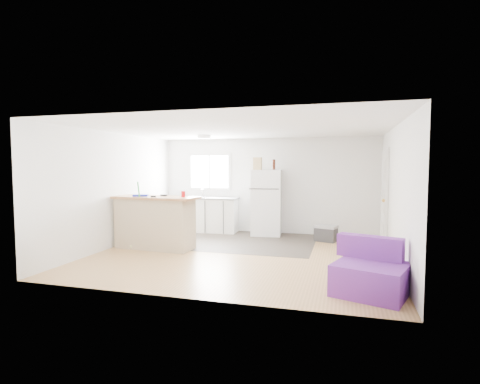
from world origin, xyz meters
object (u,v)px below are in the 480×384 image
object	(u,v)px
mop	(135,238)
cardboard_box	(258,164)
peninsula	(155,222)
bottle_right	(273,165)
refrigerator	(267,202)
purple_seat	(371,274)
bottle_left	(274,165)
red_cup	(183,194)
cooler	(326,233)
kitchen_cabinets	(200,214)
blue_tray	(141,195)
cleaner_jug	(182,243)

from	to	relation	value
mop	cardboard_box	bearing A→B (deg)	37.98
peninsula	bottle_right	size ratio (longest dim) A/B	7.22
refrigerator	purple_seat	distance (m)	4.42
mop	bottle_left	size ratio (longest dim) A/B	5.59
red_cup	bottle_left	distance (m)	2.55
red_cup	cooler	bearing A→B (deg)	31.68
bottle_left	refrigerator	bearing A→B (deg)	149.68
cardboard_box	bottle_right	size ratio (longest dim) A/B	1.20
cooler	mop	xyz separation A→B (m)	(-3.74, -1.83, 0.04)
purple_seat	red_cup	bearing A→B (deg)	172.84
peninsula	refrigerator	bearing A→B (deg)	52.38
kitchen_cabinets	refrigerator	xyz separation A→B (m)	(1.77, -0.04, 0.35)
red_cup	purple_seat	bearing A→B (deg)	-25.90
mop	red_cup	bearing A→B (deg)	-0.12
red_cup	bottle_left	size ratio (longest dim) A/B	0.48
purple_seat	bottle_right	size ratio (longest dim) A/B	4.41
peninsula	mop	distance (m)	0.51
refrigerator	blue_tray	bearing A→B (deg)	-141.84
cleaner_jug	blue_tray	world-z (taller)	blue_tray
mop	bottle_right	world-z (taller)	bottle_right
refrigerator	cleaner_jug	xyz separation A→B (m)	(-1.29, -2.16, -0.65)
purple_seat	bottle_right	distance (m)	4.51
cardboard_box	bottle_right	world-z (taller)	cardboard_box
bottle_right	cleaner_jug	bearing A→B (deg)	-124.62
red_cup	bottle_left	world-z (taller)	bottle_left
peninsula	bottle_right	distance (m)	3.17
kitchen_cabinets	red_cup	world-z (taller)	red_cup
cooler	red_cup	size ratio (longest dim) A/B	4.65
cooler	bottle_left	world-z (taller)	bottle_left
mop	bottle_right	size ratio (longest dim) A/B	5.59
cooler	bottle_left	distance (m)	2.02
peninsula	blue_tray	world-z (taller)	blue_tray
purple_seat	bottle_left	xyz separation A→B (m)	(-2.00, 3.68, 1.47)
refrigerator	mop	world-z (taller)	refrigerator
cooler	purple_seat	world-z (taller)	purple_seat
cardboard_box	bottle_right	distance (m)	0.39
bottle_left	blue_tray	bearing A→B (deg)	-139.96
bottle_left	bottle_right	size ratio (longest dim) A/B	1.00
kitchen_cabinets	bottle_right	distance (m)	2.32
peninsula	blue_tray	xyz separation A→B (m)	(-0.30, -0.03, 0.55)
cleaner_jug	cardboard_box	distance (m)	2.84
kitchen_cabinets	cooler	distance (m)	3.27
blue_tray	bottle_right	distance (m)	3.24
peninsula	red_cup	size ratio (longest dim) A/B	15.04
cooler	red_cup	bearing A→B (deg)	-129.99
cleaner_jug	red_cup	size ratio (longest dim) A/B	2.86
peninsula	bottle_right	world-z (taller)	bottle_right
cooler	mop	bearing A→B (deg)	-135.61
kitchen_cabinets	peninsula	bearing A→B (deg)	-96.82
mop	bottle_right	distance (m)	3.64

